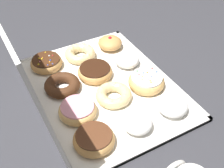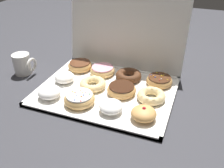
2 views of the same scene
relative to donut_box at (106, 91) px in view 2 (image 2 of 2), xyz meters
The scene contains 16 objects.
ground_plane 0.01m from the donut_box, ahead, with size 3.00×3.00×0.00m, color #333338.
donut_box is the anchor object (origin of this frame).
box_lid_open 0.31m from the donut_box, 90.00° to the left, with size 0.54×0.39×0.01m, color white.
powdered_filled_donut_0 0.23m from the donut_box, 146.59° to the right, with size 0.09×0.09×0.05m.
sprinkle_donut_1 0.14m from the donut_box, 116.72° to the right, with size 0.12×0.12×0.04m.
powdered_filled_donut_2 0.14m from the donut_box, 61.51° to the right, with size 0.09×0.09×0.04m.
jelly_filled_donut_3 0.23m from the donut_box, 33.42° to the right, with size 0.09×0.09×0.05m.
powdered_filled_donut_4 0.19m from the donut_box, behind, with size 0.08×0.08×0.04m.
cruller_donut_5 0.06m from the donut_box, behind, with size 0.11×0.11×0.03m.
chocolate_frosted_donut_6 0.07m from the donut_box, ahead, with size 0.12×0.12×0.04m.
cruller_donut_7 0.19m from the donut_box, ahead, with size 0.11×0.11×0.03m.
chocolate_frosted_donut_8 0.22m from the donut_box, 145.26° to the left, with size 0.11×0.11×0.04m.
pink_frosted_donut_9 0.14m from the donut_box, 118.97° to the left, with size 0.11×0.11×0.04m.
chocolate_cake_ring_donut_10 0.13m from the donut_box, 64.72° to the left, with size 0.11×0.11×0.03m.
sprinkle_donut_11 0.23m from the donut_box, 32.95° to the left, with size 0.11×0.11×0.04m.
coffee_mug 0.42m from the donut_box, behind, with size 0.10×0.08×0.09m.
Camera 2 is at (0.33, -0.80, 0.56)m, focal length 40.27 mm.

